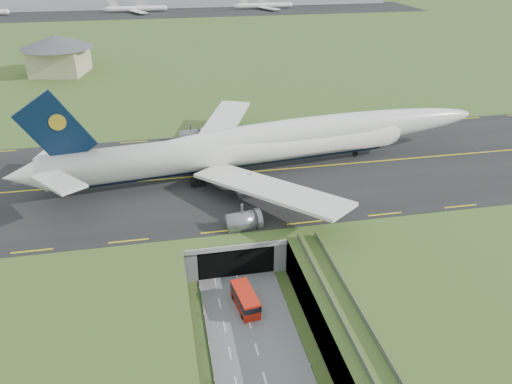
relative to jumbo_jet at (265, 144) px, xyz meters
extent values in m
plane|color=#446126|center=(-10.01, -33.83, -11.46)|extent=(900.00, 900.00, 0.00)
cube|color=gray|center=(-10.01, -33.83, -8.46)|extent=(800.00, 800.00, 6.00)
cube|color=slate|center=(-10.01, -41.33, -11.36)|extent=(12.00, 75.00, 0.20)
cube|color=black|center=(-10.01, -0.83, -5.37)|extent=(800.00, 44.00, 0.18)
cube|color=gray|center=(-10.01, -14.83, -5.96)|extent=(16.00, 22.00, 1.00)
cube|color=gray|center=(-17.01, -14.83, -8.46)|extent=(2.00, 22.00, 6.00)
cube|color=gray|center=(-3.01, -14.83, -8.46)|extent=(2.00, 22.00, 6.00)
cube|color=black|center=(-10.01, -19.83, -8.96)|extent=(12.00, 12.00, 5.00)
cube|color=#A8A8A3|center=(-10.01, -25.88, -5.86)|extent=(17.00, 0.50, 0.80)
cube|color=#A8A8A3|center=(0.99, -52.33, -5.66)|extent=(3.00, 53.00, 0.50)
cube|color=gray|center=(-0.41, -52.33, -4.91)|extent=(0.06, 53.00, 1.00)
cube|color=gray|center=(2.39, -52.33, -4.91)|extent=(0.06, 53.00, 1.00)
cylinder|color=#A8A8A3|center=(0.99, -49.83, -8.66)|extent=(0.90, 0.90, 5.60)
cylinder|color=#A8A8A3|center=(0.99, -37.83, -8.66)|extent=(0.90, 0.90, 5.60)
cylinder|color=white|center=(-6.73, -0.84, -0.29)|extent=(68.16, 14.73, 6.39)
sphere|color=white|center=(26.96, 3.36, -0.29)|extent=(6.99, 6.99, 6.26)
cone|color=white|center=(-43.38, -5.40, -0.29)|extent=(7.68, 6.89, 6.07)
ellipsoid|color=white|center=(11.46, 1.43, 1.15)|extent=(73.52, 14.89, 6.71)
ellipsoid|color=black|center=(25.97, 3.23, 0.51)|extent=(4.78, 3.33, 2.24)
cylinder|color=black|center=(-6.73, -0.84, -2.78)|extent=(64.33, 10.63, 2.68)
cube|color=white|center=(-6.72, 15.26, -1.29)|extent=(18.08, 30.28, 2.69)
cube|color=white|center=(-38.37, 2.77, 1.21)|extent=(8.12, 11.87, 1.02)
cube|color=white|center=(-2.77, -16.44, -1.29)|extent=(23.62, 28.08, 2.69)
cube|color=white|center=(-36.52, -12.09, 1.21)|extent=(9.99, 11.58, 1.02)
cube|color=black|center=(-36.94, -4.60, 7.20)|extent=(12.68, 2.16, 14.13)
cylinder|color=gold|center=(-36.45, -4.54, 8.70)|extent=(2.86, 1.04, 2.80)
cylinder|color=slate|center=(-7.18, 8.66, -4.38)|extent=(5.56, 3.91, 3.29)
cylinder|color=slate|center=(-13.16, 18.48, -4.38)|extent=(5.56, 3.91, 3.29)
cylinder|color=slate|center=(-4.84, -10.16, -4.38)|extent=(5.56, 3.91, 3.29)
cylinder|color=slate|center=(-8.22, -21.15, -4.38)|extent=(5.56, 3.91, 3.29)
cylinder|color=black|center=(20.22, 2.52, -4.73)|extent=(1.15, 0.63, 1.10)
cube|color=black|center=(-11.19, -1.39, -4.58)|extent=(6.81, 7.67, 1.40)
cube|color=red|center=(-9.96, -33.37, -9.94)|extent=(3.37, 6.91, 2.65)
cube|color=black|center=(-9.96, -33.37, -9.41)|extent=(3.44, 7.00, 0.88)
cube|color=black|center=(-9.96, -33.37, -11.04)|extent=(3.14, 6.44, 0.44)
cylinder|color=black|center=(-10.78, -35.72, -10.98)|extent=(0.42, 0.83, 0.80)
cylinder|color=black|center=(-11.40, -31.34, -10.98)|extent=(0.42, 0.83, 0.80)
cylinder|color=black|center=(-8.51, -35.40, -10.98)|extent=(0.42, 0.83, 0.80)
cylinder|color=black|center=(-9.13, -31.02, -10.98)|extent=(0.42, 0.83, 0.80)
cube|color=tan|center=(-51.09, 90.04, -1.14)|extent=(19.19, 19.19, 8.65)
cone|color=#4C4C51|center=(-51.09, 90.04, 5.35)|extent=(28.14, 28.14, 4.33)
cube|color=black|center=(-10.01, 236.17, -5.32)|extent=(320.00, 50.00, 0.08)
cylinder|color=white|center=(-27.92, 241.17, -3.28)|extent=(34.00, 3.20, 3.20)
cylinder|color=white|center=(52.04, 241.17, -3.28)|extent=(34.00, 3.20, 3.20)
camera|label=1|loc=(-19.51, -88.83, 36.30)|focal=35.00mm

